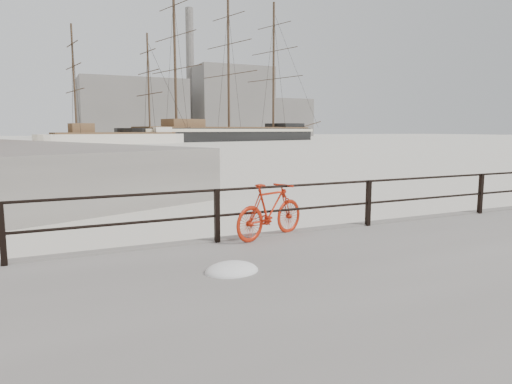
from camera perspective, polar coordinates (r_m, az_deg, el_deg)
name	(u,v)px	position (r m, az deg, el deg)	size (l,w,h in m)	color
ground	(363,240)	(10.50, 13.19, -5.82)	(400.00, 400.00, 0.00)	white
guardrail	(368,203)	(10.22, 13.86, -1.35)	(28.00, 0.10, 1.00)	black
bicycle	(270,210)	(8.81, 1.80, -2.31)	(1.79, 0.27, 1.08)	#B5220C
barque_black	(229,141)	(99.66, -3.38, 6.38)	(57.12, 18.70, 32.53)	black
schooner_mid	(116,144)	(83.66, -17.15, 5.79)	(28.14, 11.91, 20.31)	silver
industrial_west	(133,109)	(150.46, -15.15, 10.03)	(32.00, 18.00, 18.00)	gray
industrial_mid	(230,103)	(165.11, -3.22, 11.11)	(26.00, 20.00, 24.00)	gray
industrial_east	(281,118)	(179.16, 3.12, 9.25)	(20.00, 16.00, 14.00)	gray
smokestack	(190,73)	(166.38, -8.21, 14.47)	(2.80, 2.80, 44.00)	gray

